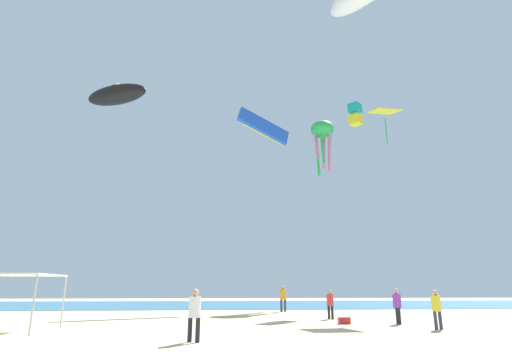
{
  "coord_description": "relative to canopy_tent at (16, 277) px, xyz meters",
  "views": [
    {
      "loc": [
        -0.14,
        -17.76,
        1.73
      ],
      "look_at": [
        2.17,
        11.76,
        10.0
      ],
      "focal_mm": 28.17,
      "sensor_mm": 36.0,
      "label": 1
    }
  ],
  "objects": [
    {
      "name": "ocean_strip",
      "position": [
        8.9,
        27.61,
        -2.17
      ],
      "size": [
        110.0,
        23.15,
        0.03
      ],
      "primitive_type": "cube",
      "color": "teal",
      "rests_on": "ground"
    },
    {
      "name": "kite_parafoil_blue",
      "position": [
        12.53,
        20.01,
        15.54
      ],
      "size": [
        5.61,
        2.75,
        3.63
      ],
      "rotation": [
        0.0,
        0.0,
        0.33
      ],
      "color": "blue"
    },
    {
      "name": "canopy_tent",
      "position": [
        0.0,
        0.0,
        0.0
      ],
      "size": [
        3.09,
        3.08,
        2.3
      ],
      "color": "#B2B2B7",
      "rests_on": "ground"
    },
    {
      "name": "person_central",
      "position": [
        14.95,
        5.78,
        -1.23
      ],
      "size": [
        0.39,
        0.4,
        1.63
      ],
      "rotation": [
        0.0,
        0.0,
        5.2
      ],
      "color": "black",
      "rests_on": "ground"
    },
    {
      "name": "kite_box_teal",
      "position": [
        21.41,
        17.51,
        16.12
      ],
      "size": [
        1.46,
        1.46,
        2.19
      ],
      "rotation": [
        0.0,
        0.0,
        2.32
      ],
      "color": "teal"
    },
    {
      "name": "person_rightmost",
      "position": [
        7.8,
        -3.87,
        -1.19
      ],
      "size": [
        0.42,
        0.4,
        1.7
      ],
      "rotation": [
        0.0,
        0.0,
        5.8
      ],
      "color": "black",
      "rests_on": "ground"
    },
    {
      "name": "kite_inflatable_black",
      "position": [
        -1.33,
        15.91,
        16.54
      ],
      "size": [
        6.57,
        4.55,
        2.54
      ],
      "rotation": [
        0.0,
        0.0,
        2.73
      ],
      "color": "black"
    },
    {
      "name": "cooler_box",
      "position": [
        14.8,
        2.6,
        -2.01
      ],
      "size": [
        0.57,
        0.37,
        0.35
      ],
      "color": "red",
      "rests_on": "ground"
    },
    {
      "name": "person_far_shore",
      "position": [
        17.47,
        2.28,
        -1.19
      ],
      "size": [
        0.4,
        0.45,
        1.7
      ],
      "rotation": [
        0.0,
        0.0,
        4.62
      ],
      "color": "black",
      "rests_on": "ground"
    },
    {
      "name": "person_near_tent",
      "position": [
        13.3,
        13.41,
        -1.06
      ],
      "size": [
        0.47,
        0.45,
        1.91
      ],
      "rotation": [
        0.0,
        0.0,
        3.63
      ],
      "color": "#33384C",
      "rests_on": "ground"
    },
    {
      "name": "kite_diamond_yellow",
      "position": [
        21.89,
        11.75,
        13.64
      ],
      "size": [
        2.34,
        2.29,
        3.26
      ],
      "rotation": [
        0.0,
        0.0,
        3.21
      ],
      "color": "yellow"
    },
    {
      "name": "person_leftmost",
      "position": [
        18.06,
        -0.47,
        -1.22
      ],
      "size": [
        0.42,
        0.39,
        1.65
      ],
      "rotation": [
        0.0,
        0.0,
        0.39
      ],
      "color": "#33384C",
      "rests_on": "ground"
    },
    {
      "name": "kite_octopus_green",
      "position": [
        19.28,
        22.4,
        16.12
      ],
      "size": [
        2.96,
        2.96,
        6.02
      ],
      "rotation": [
        0.0,
        0.0,
        0.18
      ],
      "color": "green"
    },
    {
      "name": "ground",
      "position": [
        8.9,
        -0.46,
        -2.24
      ],
      "size": [
        110.0,
        110.0,
        0.1
      ],
      "primitive_type": "cube",
      "color": "#D1BA8C"
    }
  ]
}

